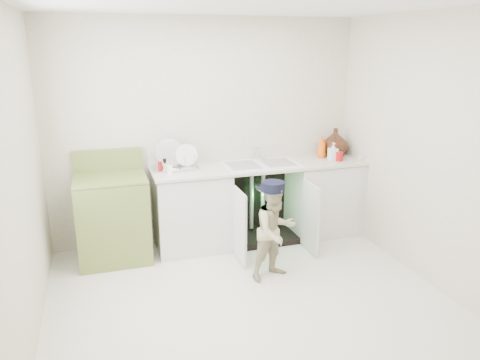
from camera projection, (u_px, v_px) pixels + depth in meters
name	position (u px, v px, depth m)	size (l,w,h in m)	color
ground	(247.00, 296.00, 4.26)	(3.50, 3.50, 0.00)	beige
room_shell	(248.00, 163.00, 3.90)	(6.00, 5.50, 1.26)	#BDB4A2
counter_run	(262.00, 199.00, 5.40)	(2.44, 1.02, 1.23)	silver
avocado_stove	(113.00, 217.00, 4.90)	(0.73, 0.65, 1.13)	olive
repair_worker	(275.00, 230.00, 4.48)	(0.55, 0.83, 0.97)	tan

